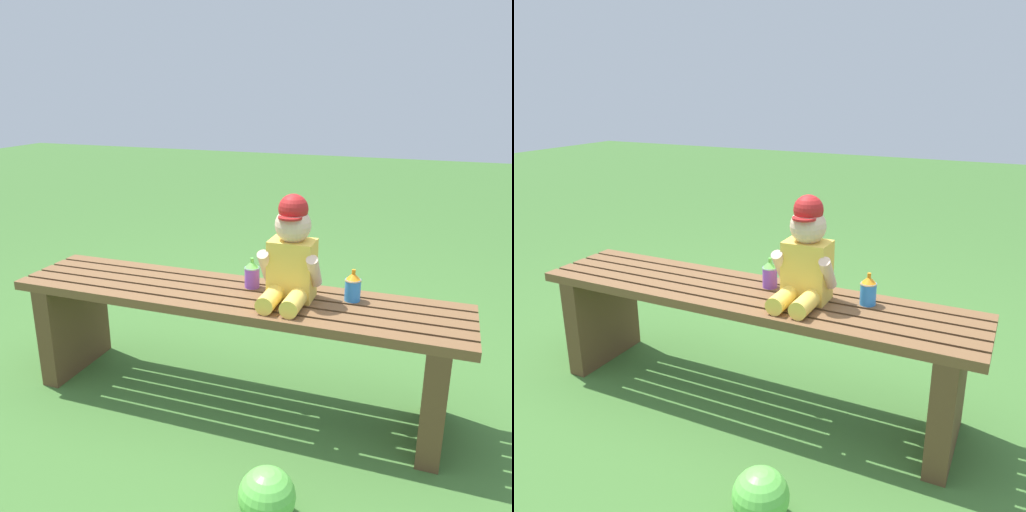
% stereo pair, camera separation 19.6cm
% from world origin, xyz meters
% --- Properties ---
extents(ground_plane, '(16.00, 16.00, 0.00)m').
position_xyz_m(ground_plane, '(0.00, 0.00, 0.00)').
color(ground_plane, '#3D6B2D').
extents(park_bench, '(1.81, 0.40, 0.48)m').
position_xyz_m(park_bench, '(0.00, 0.00, 0.32)').
color(park_bench, brown).
rests_on(park_bench, ground_plane).
extents(child_figure, '(0.23, 0.27, 0.40)m').
position_xyz_m(child_figure, '(0.23, 0.01, 0.65)').
color(child_figure, '#F2C64C').
rests_on(child_figure, park_bench).
extents(sippy_cup_left, '(0.06, 0.06, 0.12)m').
position_xyz_m(sippy_cup_left, '(0.05, 0.08, 0.53)').
color(sippy_cup_left, '#8C4CCC').
rests_on(sippy_cup_left, park_bench).
extents(sippy_cup_right, '(0.06, 0.06, 0.12)m').
position_xyz_m(sippy_cup_right, '(0.46, 0.08, 0.53)').
color(sippy_cup_right, '#338CE5').
rests_on(sippy_cup_right, park_bench).
extents(toy_ball, '(0.18, 0.18, 0.18)m').
position_xyz_m(toy_ball, '(0.34, -0.58, 0.09)').
color(toy_ball, '#66CC4C').
rests_on(toy_ball, ground_plane).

